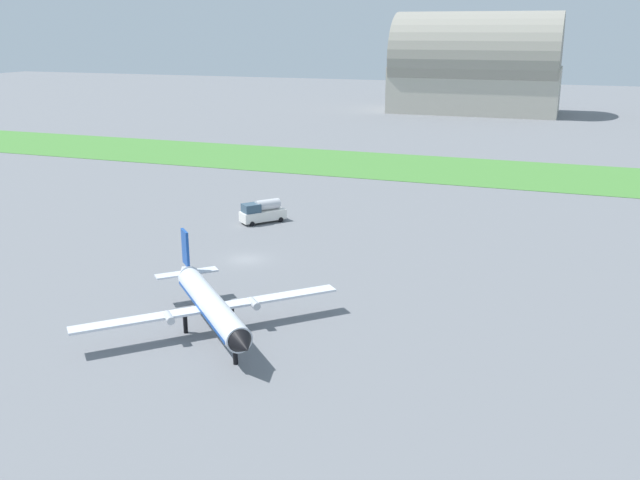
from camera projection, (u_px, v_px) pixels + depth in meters
name	position (u px, v px, depth m)	size (l,w,h in m)	color
ground_plane	(246.00, 259.00, 84.76)	(600.00, 600.00, 0.00)	slate
grass_taxiway_strip	(382.00, 165.00, 142.58)	(360.00, 28.00, 0.08)	#478438
airplane_foreground_turboprop	(210.00, 304.00, 63.89)	(18.97, 18.44, 7.46)	silver
fuel_truck_near_gate	(262.00, 212.00, 100.46)	(6.01, 6.53, 3.29)	white
hangar_distant	(476.00, 68.00, 228.12)	(53.49, 28.99, 32.01)	#B2AD9E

